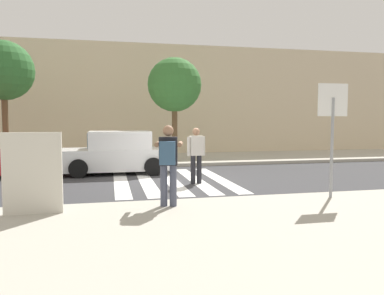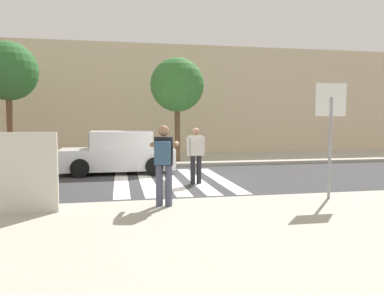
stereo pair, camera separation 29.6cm
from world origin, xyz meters
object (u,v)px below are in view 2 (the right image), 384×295
at_px(pedestrian_crossing, 196,152).
at_px(parked_car_white, 119,153).
at_px(photographer_with_backpack, 164,158).
at_px(advertising_board, 29,173).
at_px(stop_sign, 331,115).
at_px(street_tree_west, 8,72).
at_px(street_tree_center, 177,85).

height_order(pedestrian_crossing, parked_car_white, pedestrian_crossing).
bearing_deg(photographer_with_backpack, advertising_board, -178.99).
bearing_deg(stop_sign, street_tree_west, 137.53).
relative_size(parked_car_white, advertising_board, 2.56).
distance_m(photographer_with_backpack, street_tree_center, 8.79).
height_order(photographer_with_backpack, street_tree_center, street_tree_center).
relative_size(photographer_with_backpack, street_tree_center, 0.38).
relative_size(pedestrian_crossing, street_tree_center, 0.38).
xyz_separation_m(parked_car_white, street_tree_center, (2.52, 2.16, 2.72)).
distance_m(street_tree_center, advertising_board, 9.73).
relative_size(photographer_with_backpack, pedestrian_crossing, 1.00).
height_order(pedestrian_crossing, advertising_board, advertising_board).
xyz_separation_m(stop_sign, photographer_with_backpack, (-3.90, -0.10, -0.93)).
bearing_deg(parked_car_white, street_tree_west, 151.85).
distance_m(pedestrian_crossing, advertising_board, 5.31).
bearing_deg(advertising_board, street_tree_center, 63.12).
relative_size(stop_sign, parked_car_white, 0.65).
xyz_separation_m(pedestrian_crossing, parked_car_white, (-2.33, 2.81, -0.25)).
bearing_deg(street_tree_center, photographer_with_backpack, -100.69).
bearing_deg(photographer_with_backpack, stop_sign, 1.41).
bearing_deg(advertising_board, photographer_with_backpack, 1.01).
height_order(parked_car_white, advertising_board, advertising_board).
distance_m(street_tree_west, street_tree_center, 6.87).
bearing_deg(parked_car_white, photographer_with_backpack, -81.31).
distance_m(photographer_with_backpack, advertising_board, 2.69).
height_order(pedestrian_crossing, street_tree_west, street_tree_west).
bearing_deg(street_tree_west, street_tree_center, -1.31).
bearing_deg(photographer_with_backpack, parked_car_white, 98.69).
bearing_deg(stop_sign, advertising_board, -178.75).
bearing_deg(advertising_board, pedestrian_crossing, 40.06).
distance_m(stop_sign, photographer_with_backpack, 4.01).
xyz_separation_m(street_tree_west, street_tree_center, (6.85, -0.16, -0.44)).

